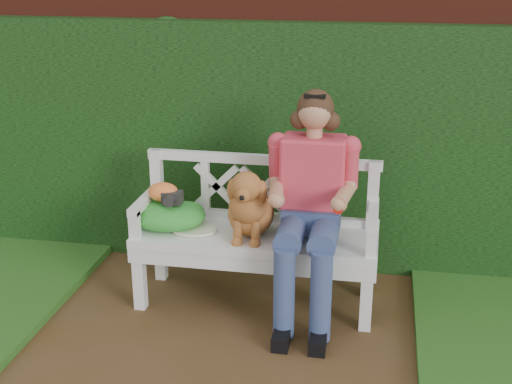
# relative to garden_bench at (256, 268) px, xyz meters

# --- Properties ---
(brick_wall) EXTENTS (10.00, 0.30, 2.20)m
(brick_wall) POSITION_rel_garden_bench_xyz_m (-0.10, 0.86, 0.86)
(brick_wall) COLOR #5E2116
(brick_wall) RESTS_ON ground
(ivy_hedge) EXTENTS (10.00, 0.18, 1.70)m
(ivy_hedge) POSITION_rel_garden_bench_xyz_m (-0.10, 0.64, 0.61)
(ivy_hedge) COLOR #286320
(ivy_hedge) RESTS_ON ground
(garden_bench) EXTENTS (1.63, 0.76, 0.48)m
(garden_bench) POSITION_rel_garden_bench_xyz_m (0.00, 0.00, 0.00)
(garden_bench) COLOR white
(garden_bench) RESTS_ON ground
(seated_woman) EXTENTS (0.69, 0.85, 1.35)m
(seated_woman) POSITION_rel_garden_bench_xyz_m (0.34, -0.02, 0.44)
(seated_woman) COLOR #D9374F
(seated_woman) RESTS_ON ground
(dog) EXTENTS (0.42, 0.49, 0.46)m
(dog) POSITION_rel_garden_bench_xyz_m (-0.03, -0.06, 0.47)
(dog) COLOR brown
(dog) RESTS_ON garden_bench
(tennis_racket) EXTENTS (0.61, 0.42, 0.03)m
(tennis_racket) POSITION_rel_garden_bench_xyz_m (-0.41, -0.04, 0.25)
(tennis_racket) COLOR white
(tennis_racket) RESTS_ON garden_bench
(green_bag) EXTENTS (0.60, 0.54, 0.17)m
(green_bag) POSITION_rel_garden_bench_xyz_m (-0.57, -0.00, 0.32)
(green_bag) COLOR green
(green_bag) RESTS_ON garden_bench
(camera_item) EXTENTS (0.12, 0.09, 0.08)m
(camera_item) POSITION_rel_garden_bench_xyz_m (-0.53, -0.02, 0.45)
(camera_item) COLOR #252525
(camera_item) RESTS_ON green_bag
(baseball_glove) EXTENTS (0.22, 0.19, 0.12)m
(baseball_glove) POSITION_rel_garden_bench_xyz_m (-0.59, 0.01, 0.47)
(baseball_glove) COLOR orange
(baseball_glove) RESTS_ON green_bag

